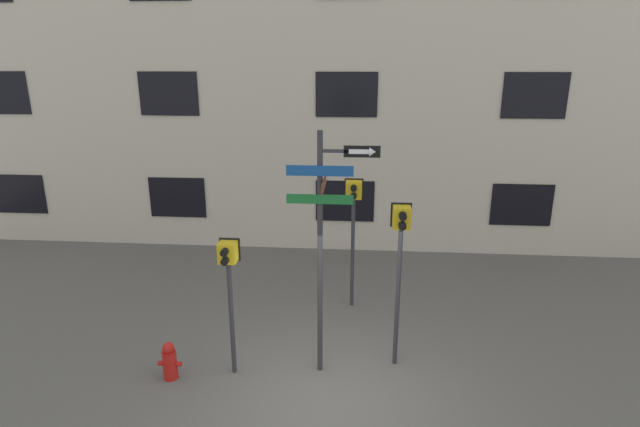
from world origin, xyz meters
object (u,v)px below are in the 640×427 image
at_px(pedestrian_signal_across, 353,209).
at_px(fire_hydrant, 170,361).
at_px(pedestrian_signal_left, 229,273).
at_px(street_sign_pole, 325,233).
at_px(pedestrian_signal_right, 400,245).

xyz_separation_m(pedestrian_signal_across, fire_hydrant, (-3.01, -2.93, -1.90)).
bearing_deg(pedestrian_signal_left, street_sign_pole, 6.83).
height_order(pedestrian_signal_left, pedestrian_signal_right, pedestrian_signal_right).
relative_size(pedestrian_signal_left, pedestrian_signal_across, 0.85).
distance_m(pedestrian_signal_across, fire_hydrant, 4.61).
height_order(pedestrian_signal_right, pedestrian_signal_across, pedestrian_signal_right).
bearing_deg(pedestrian_signal_across, pedestrian_signal_left, -126.62).
bearing_deg(pedestrian_signal_left, pedestrian_signal_across, 53.38).
bearing_deg(pedestrian_signal_right, street_sign_pole, -166.27).
height_order(pedestrian_signal_left, fire_hydrant, pedestrian_signal_left).
bearing_deg(fire_hydrant, pedestrian_signal_right, 11.16).
xyz_separation_m(street_sign_pole, fire_hydrant, (-2.59, -0.45, -2.22)).
bearing_deg(street_sign_pole, fire_hydrant, -170.09).
xyz_separation_m(street_sign_pole, pedestrian_signal_across, (0.43, 2.48, -0.32)).
relative_size(pedestrian_signal_right, pedestrian_signal_across, 1.04).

